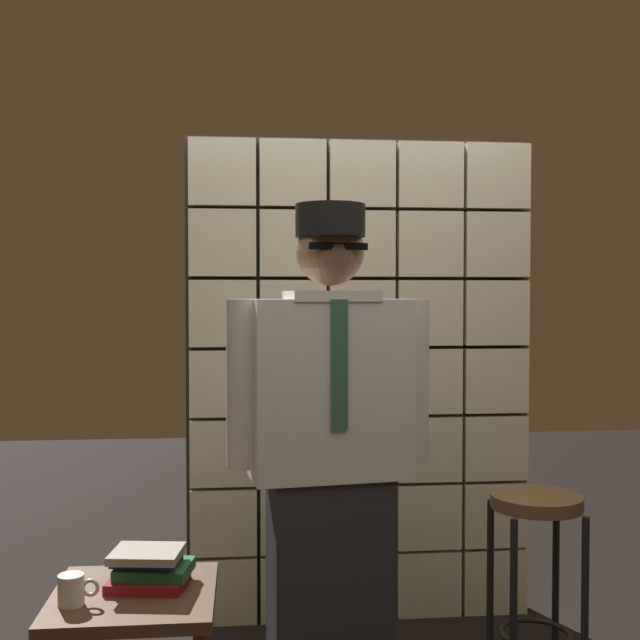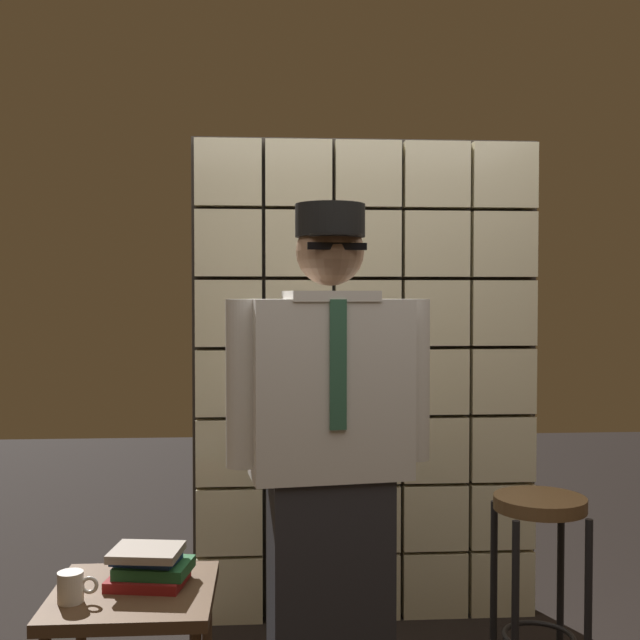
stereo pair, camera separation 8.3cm
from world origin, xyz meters
name	(u,v)px [view 1 (the left image)]	position (x,y,z in m)	size (l,w,h in m)	color
glass_block_wall	(361,381)	(0.00, 1.29, 1.10)	(1.61, 0.10, 2.24)	beige
standing_person	(330,456)	(-0.24, 0.39, 0.94)	(0.73, 0.34, 1.81)	#28282D
bar_stool	(536,545)	(0.55, 0.53, 0.56)	(0.34, 0.34, 0.75)	brown
side_table	(134,614)	(-0.89, 0.25, 0.47)	(0.52, 0.52, 0.54)	#513823
book_stack	(150,568)	(-0.85, 0.30, 0.60)	(0.28, 0.23, 0.12)	maroon
coffee_mug	(72,590)	(-1.07, 0.16, 0.59)	(0.13, 0.08, 0.09)	silver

